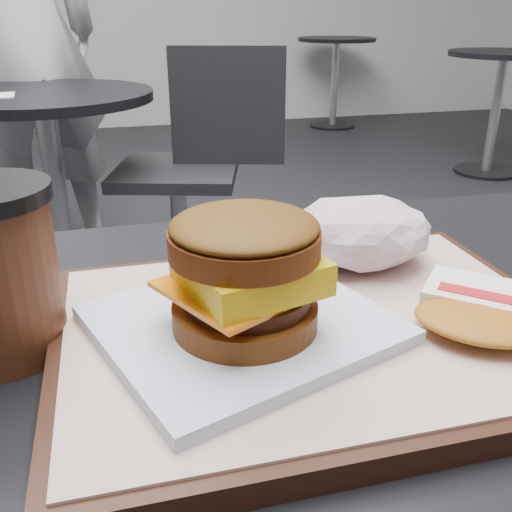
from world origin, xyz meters
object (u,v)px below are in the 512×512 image
at_px(serving_tray, 314,331).
at_px(hash_brown, 483,310).
at_px(patron, 18,30).
at_px(breakfast_sandwich, 245,285).
at_px(crumpled_wrapper, 360,232).
at_px(neighbor_table, 51,153).
at_px(neighbor_chair, 195,157).

xyz_separation_m(serving_tray, hash_brown, (0.12, -0.03, 0.02)).
bearing_deg(patron, breakfast_sandwich, 76.18).
distance_m(hash_brown, crumpled_wrapper, 0.13).
bearing_deg(neighbor_table, neighbor_chair, -0.81).
relative_size(crumpled_wrapper, neighbor_chair, 0.15).
bearing_deg(breakfast_sandwich, serving_tray, 8.81).
height_order(serving_tray, crumpled_wrapper, crumpled_wrapper).
bearing_deg(neighbor_chair, patron, 140.44).
distance_m(crumpled_wrapper, patron, 2.09).
height_order(neighbor_table, patron, patron).
bearing_deg(neighbor_table, crumpled_wrapper, -75.53).
bearing_deg(breakfast_sandwich, neighbor_chair, 82.79).
relative_size(hash_brown, neighbor_chair, 0.15).
distance_m(breakfast_sandwich, crumpled_wrapper, 0.16).
relative_size(serving_tray, patron, 0.21).
height_order(hash_brown, crumpled_wrapper, crumpled_wrapper).
height_order(neighbor_table, neighbor_chair, neighbor_chair).
bearing_deg(breakfast_sandwich, patron, 99.94).
xyz_separation_m(hash_brown, neighbor_table, (-0.44, 1.67, -0.25)).
xyz_separation_m(hash_brown, crumpled_wrapper, (-0.04, 0.12, 0.02)).
bearing_deg(patron, hash_brown, 80.46).
xyz_separation_m(breakfast_sandwich, neighbor_chair, (0.21, 1.64, -0.32)).
bearing_deg(serving_tray, breakfast_sandwich, -171.19).
distance_m(breakfast_sandwich, neighbor_chair, 1.69).
height_order(serving_tray, neighbor_table, serving_tray).
distance_m(neighbor_chair, patron, 0.85).
xyz_separation_m(serving_tray, patron, (-0.43, 2.11, 0.14)).
height_order(crumpled_wrapper, patron, patron).
bearing_deg(crumpled_wrapper, patron, 103.88).
height_order(serving_tray, neighbor_chair, neighbor_chair).
bearing_deg(neighbor_chair, breakfast_sandwich, -97.21).
xyz_separation_m(breakfast_sandwich, neighbor_table, (-0.27, 1.65, -0.28)).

